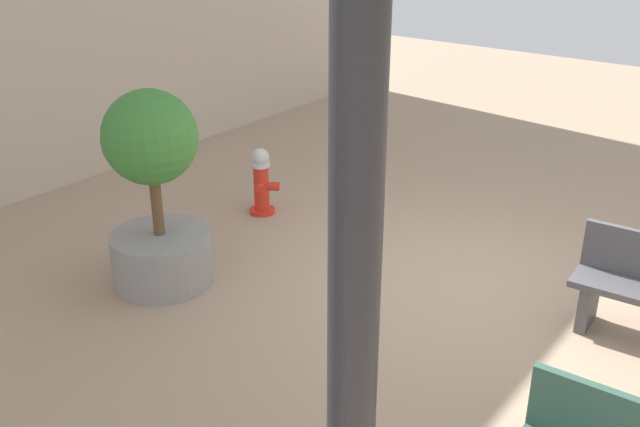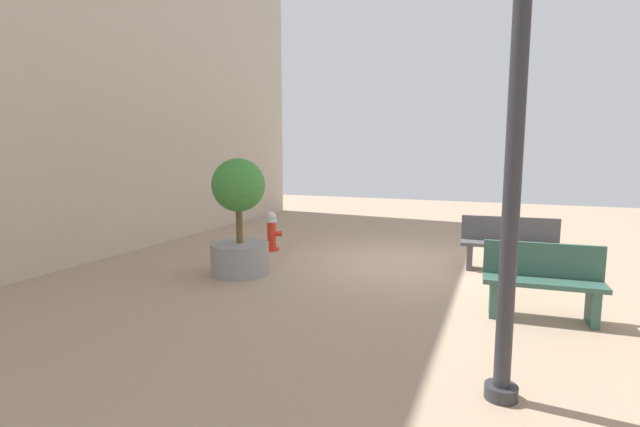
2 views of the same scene
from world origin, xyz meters
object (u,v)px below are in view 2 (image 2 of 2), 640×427
Objects in this scene: planter_tree at (239,216)px; fire_hydrant at (272,231)px; bench_far at (542,281)px; street_lamp at (517,100)px; bench_near at (509,243)px.

fire_hydrant is at bearing -78.91° from planter_tree.
planter_tree is (4.70, -0.46, 0.52)m from bench_far.
bench_far is at bearing -101.12° from street_lamp.
fire_hydrant is 2.04m from planter_tree.
planter_tree is (4.33, 1.94, 0.51)m from bench_near.
fire_hydrant is 0.58× the size of bench_far.
street_lamp is at bearing 134.72° from fire_hydrant.
street_lamp is at bearing 89.04° from bench_near.
fire_hydrant is 4.70m from bench_near.
bench_far is at bearing 154.90° from fire_hydrant.
bench_near reaches higher than fire_hydrant.
bench_near is 4.77m from planter_tree.
planter_tree reaches higher than fire_hydrant.
bench_far is 3.10m from street_lamp.
planter_tree is at bearing 101.09° from fire_hydrant.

